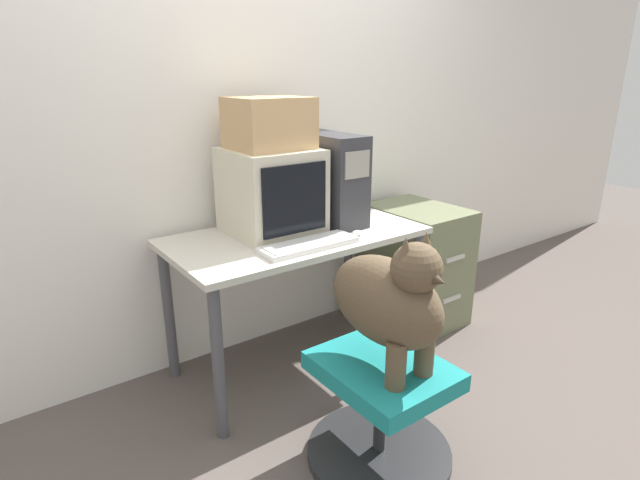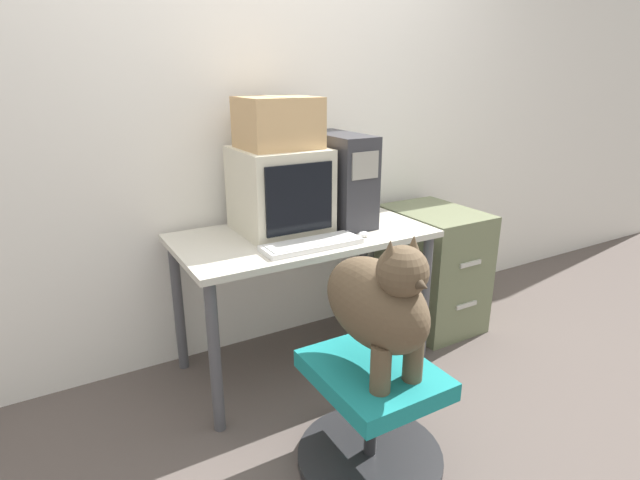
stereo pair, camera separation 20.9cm
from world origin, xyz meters
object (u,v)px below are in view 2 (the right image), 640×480
at_px(filing_cabinet, 432,268).
at_px(crt_monitor, 280,190).
at_px(keyboard, 312,244).
at_px(office_chair, 371,415).
at_px(pc_tower, 339,179).
at_px(cardboard_box, 278,123).
at_px(dog, 379,302).

bearing_deg(filing_cabinet, crt_monitor, 175.98).
height_order(keyboard, filing_cabinet, keyboard).
bearing_deg(office_chair, filing_cabinet, 37.84).
distance_m(keyboard, office_chair, 0.76).
bearing_deg(pc_tower, cardboard_box, 176.97).
xyz_separation_m(office_chair, filing_cabinet, (1.00, 0.78, 0.14)).
bearing_deg(crt_monitor, pc_tower, -2.35).
relative_size(crt_monitor, keyboard, 0.90).
relative_size(crt_monitor, office_chair, 0.72).
relative_size(crt_monitor, filing_cabinet, 0.58).
distance_m(crt_monitor, keyboard, 0.35).
bearing_deg(cardboard_box, filing_cabinet, -4.25).
relative_size(dog, cardboard_box, 1.56).
bearing_deg(keyboard, pc_tower, 41.51).
distance_m(crt_monitor, pc_tower, 0.33).
relative_size(office_chair, cardboard_box, 1.66).
bearing_deg(crt_monitor, dog, -92.72).
bearing_deg(cardboard_box, dog, -92.71).
height_order(office_chair, cardboard_box, cardboard_box).
distance_m(office_chair, dog, 0.49).
relative_size(dog, filing_cabinet, 0.76).
distance_m(pc_tower, cardboard_box, 0.44).
xyz_separation_m(keyboard, cardboard_box, (-0.01, 0.30, 0.51)).
distance_m(office_chair, filing_cabinet, 1.28).
relative_size(keyboard, office_chair, 0.80).
relative_size(crt_monitor, pc_tower, 0.90).
relative_size(filing_cabinet, cardboard_box, 2.06).
xyz_separation_m(office_chair, dog, (0.00, -0.02, 0.49)).
distance_m(keyboard, dog, 0.57).
relative_size(pc_tower, keyboard, 0.99).
height_order(keyboard, dog, dog).
distance_m(dog, filing_cabinet, 1.33).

